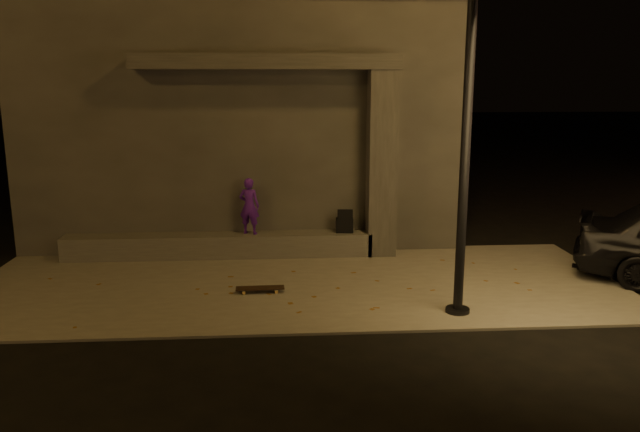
{
  "coord_description": "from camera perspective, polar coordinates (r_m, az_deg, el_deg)",
  "views": [
    {
      "loc": [
        -0.32,
        -8.22,
        3.44
      ],
      "look_at": [
        0.38,
        2.0,
        1.21
      ],
      "focal_mm": 35.0,
      "sensor_mm": 36.0,
      "label": 1
    }
  ],
  "objects": [
    {
      "name": "building",
      "position": [
        14.75,
        -6.61,
        8.98
      ],
      "size": [
        9.0,
        5.1,
        5.22
      ],
      "color": "#383633",
      "rests_on": "ground"
    },
    {
      "name": "skateboarder",
      "position": [
        12.22,
        -6.49,
        0.92
      ],
      "size": [
        0.47,
        0.37,
        1.11
      ],
      "primitive_type": "imported",
      "rotation": [
        0.0,
        0.0,
        2.84
      ],
      "color": "#4B168F",
      "rests_on": "ledge"
    },
    {
      "name": "skateboard",
      "position": [
        10.31,
        -5.5,
        -6.6
      ],
      "size": [
        0.8,
        0.23,
        0.09
      ],
      "rotation": [
        0.0,
        0.0,
        0.03
      ],
      "color": "black",
      "rests_on": "sidewalk"
    },
    {
      "name": "backpack",
      "position": [
        12.36,
        2.25,
        -0.74
      ],
      "size": [
        0.35,
        0.24,
        0.48
      ],
      "rotation": [
        0.0,
        0.0,
        -0.07
      ],
      "color": "black",
      "rests_on": "ledge"
    },
    {
      "name": "sidewalk",
      "position": [
        10.78,
        -2.0,
        -6.2
      ],
      "size": [
        11.0,
        4.4,
        0.04
      ],
      "primitive_type": "cube",
      "color": "slate",
      "rests_on": "ground"
    },
    {
      "name": "ground",
      "position": [
        8.92,
        -1.56,
        -10.4
      ],
      "size": [
        120.0,
        120.0,
        0.0
      ],
      "primitive_type": "plane",
      "color": "black",
      "rests_on": "ground"
    },
    {
      "name": "column",
      "position": [
        12.25,
        5.66,
        4.73
      ],
      "size": [
        0.55,
        0.55,
        3.6
      ],
      "primitive_type": "cube",
      "color": "#383633",
      "rests_on": "sidewalk"
    },
    {
      "name": "ledge",
      "position": [
        12.44,
        -9.21,
        -2.65
      ],
      "size": [
        6.0,
        0.55,
        0.45
      ],
      "primitive_type": "cube",
      "color": "#4E4D47",
      "rests_on": "sidewalk"
    },
    {
      "name": "street_lamp_0",
      "position": [
        9.13,
        13.8,
        18.51
      ],
      "size": [
        0.36,
        0.36,
        7.96
      ],
      "color": "black",
      "rests_on": "ground"
    },
    {
      "name": "canopy",
      "position": [
        12.03,
        -4.89,
        13.87
      ],
      "size": [
        5.0,
        0.7,
        0.28
      ],
      "primitive_type": "cube",
      "color": "#383633",
      "rests_on": "column"
    }
  ]
}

